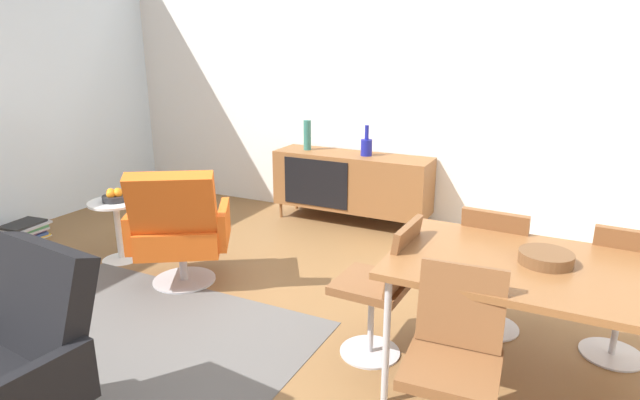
{
  "coord_description": "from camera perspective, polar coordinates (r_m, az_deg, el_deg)",
  "views": [
    {
      "loc": [
        1.75,
        -2.45,
        1.79
      ],
      "look_at": [
        0.4,
        0.24,
        0.88
      ],
      "focal_mm": 29.47,
      "sensor_mm": 36.0,
      "label": 1
    }
  ],
  "objects": [
    {
      "name": "dining_table",
      "position": [
        2.82,
        24.28,
        -7.58
      ],
      "size": [
        1.6,
        0.9,
        0.74
      ],
      "color": "brown",
      "rests_on": "ground_plane"
    },
    {
      "name": "lounge_chair_red",
      "position": [
        4.05,
        -15.11,
        -2.91
      ],
      "size": [
        0.89,
        0.88,
        0.95
      ],
      "color": "#D85919",
      "rests_on": "ground_plane"
    },
    {
      "name": "side_table_round",
      "position": [
        4.75,
        -21.12,
        -2.41
      ],
      "size": [
        0.44,
        0.44,
        0.52
      ],
      "color": "white",
      "rests_on": "ground_plane"
    },
    {
      "name": "area_rug",
      "position": [
        3.56,
        -20.78,
        -14.52
      ],
      "size": [
        2.2,
        1.7,
        0.01
      ],
      "primitive_type": "cube",
      "color": "#595654",
      "rests_on": "ground_plane"
    },
    {
      "name": "sideboard",
      "position": [
        5.33,
        3.43,
        2.03
      ],
      "size": [
        1.6,
        0.45,
        0.72
      ],
      "color": "brown",
      "rests_on": "ground_plane"
    },
    {
      "name": "dining_chair_back_left",
      "position": [
        3.45,
        18.45,
        -6.69
      ],
      "size": [
        0.42,
        0.45,
        0.86
      ],
      "color": "brown",
      "rests_on": "ground_plane"
    },
    {
      "name": "dining_chair_front_left",
      "position": [
        2.46,
        14.32,
        -16.28
      ],
      "size": [
        0.43,
        0.45,
        0.86
      ],
      "color": "brown",
      "rests_on": "ground_plane"
    },
    {
      "name": "vase_sculptural_dark",
      "position": [
        5.45,
        -1.39,
        7.06
      ],
      "size": [
        0.08,
        0.08,
        0.31
      ],
      "color": "#337266",
      "rests_on": "sideboard"
    },
    {
      "name": "dining_chair_near_window",
      "position": [
        3.05,
        6.74,
        -9.0
      ],
      "size": [
        0.44,
        0.41,
        0.86
      ],
      "color": "brown",
      "rests_on": "ground_plane"
    },
    {
      "name": "magazine_stack",
      "position": [
        5.69,
        -29.47,
        -2.98
      ],
      "size": [
        0.34,
        0.42,
        0.16
      ],
      "color": "silver",
      "rests_on": "ground_plane"
    },
    {
      "name": "wooden_bowl_on_table",
      "position": [
        2.83,
        23.32,
        -5.78
      ],
      "size": [
        0.26,
        0.26,
        0.06
      ],
      "primitive_type": "cylinder",
      "color": "brown",
      "rests_on": "dining_table"
    },
    {
      "name": "armchair_black_shell",
      "position": [
        2.73,
        -30.74,
        -14.79
      ],
      "size": [
        0.77,
        0.71,
        0.95
      ],
      "color": "black",
      "rests_on": "ground_plane"
    },
    {
      "name": "fruit_bowl",
      "position": [
        4.69,
        -21.41,
        0.39
      ],
      "size": [
        0.2,
        0.2,
        0.11
      ],
      "color": "#262628",
      "rests_on": "side_table_round"
    },
    {
      "name": "vase_cobalt",
      "position": [
        5.19,
        5.07,
        5.85
      ],
      "size": [
        0.11,
        0.11,
        0.3
      ],
      "color": "navy",
      "rests_on": "sideboard"
    },
    {
      "name": "dining_chair_back_right",
      "position": [
        3.44,
        30.13,
        -8.21
      ],
      "size": [
        0.42,
        0.44,
        0.86
      ],
      "color": "brown",
      "rests_on": "ground_plane"
    },
    {
      "name": "wall_back",
      "position": [
        5.36,
        7.58,
        12.43
      ],
      "size": [
        6.8,
        0.12,
        2.8
      ],
      "primitive_type": "cube",
      "color": "white",
      "rests_on": "ground_plane"
    },
    {
      "name": "ground_plane",
      "position": [
        3.5,
        -7.96,
        -14.18
      ],
      "size": [
        8.32,
        8.32,
        0.0
      ],
      "primitive_type": "plane",
      "color": "brown"
    }
  ]
}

